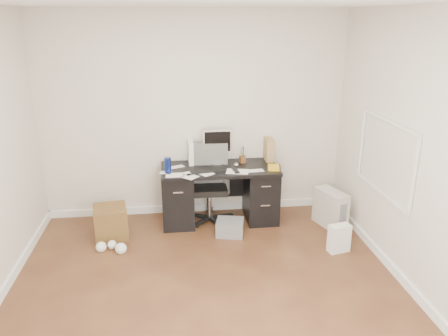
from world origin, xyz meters
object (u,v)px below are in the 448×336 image
Objects in this scene: lcd_monitor at (217,147)px; office_chair at (209,184)px; pc_tower at (331,208)px; desk at (220,192)px; wicker_basket at (111,222)px; keyboard at (207,170)px.

lcd_monitor is 0.46× the size of office_chair.
desk is at bearing 147.79° from pc_tower.
desk is at bearing 12.36° from wicker_basket.
pc_tower is (1.42, -0.46, -0.75)m from lcd_monitor.
desk is 0.60m from lcd_monitor.
desk is at bearing -81.87° from lcd_monitor.
lcd_monitor is 0.50m from office_chair.
wicker_basket is (-1.25, -0.31, -0.32)m from office_chair.
desk is 0.42m from keyboard.
lcd_monitor reaches higher than pc_tower.
pc_tower is at bearing -13.24° from desk.
keyboard is (-0.16, -0.26, -0.23)m from lcd_monitor.
desk is at bearing -0.74° from office_chair.
wicker_basket is at bearing -165.23° from office_chair.
keyboard is at bearing 7.83° from wicker_basket.
keyboard reaches higher than desk.
office_chair is (-0.12, -0.12, -0.47)m from lcd_monitor.
pc_tower is at bearing -16.41° from keyboard.
lcd_monitor is at bearing 143.16° from pc_tower.
wicker_basket is at bearing 160.47° from pc_tower.
desk is 1.44× the size of office_chair.
pc_tower is at bearing -16.80° from lcd_monitor.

